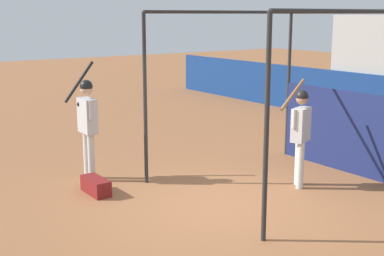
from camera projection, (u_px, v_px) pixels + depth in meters
ground_plane at (222, 205)px, 8.84m from camera, size 60.00×60.00×0.00m
batting_cage at (324, 107)px, 10.14m from camera, size 3.29×3.71×3.16m
player_batter at (300, 129)px, 9.58m from camera, size 0.63×0.75×1.91m
player_waiting at (87, 119)px, 9.97m from camera, size 0.83×0.55×2.23m
equipment_bag at (96, 186)px, 9.37m from camera, size 0.70×0.28×0.28m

